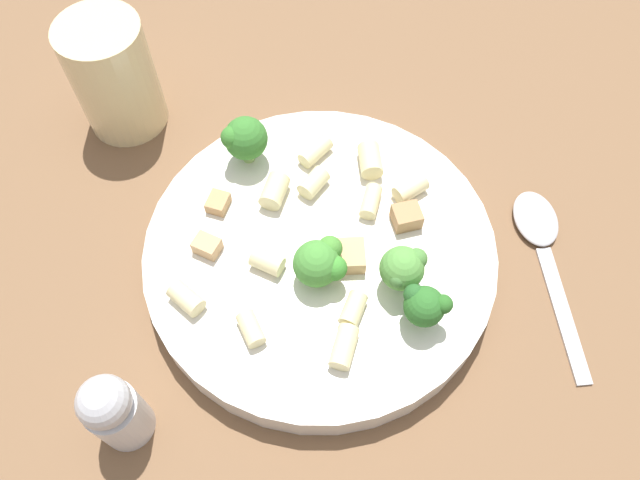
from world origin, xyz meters
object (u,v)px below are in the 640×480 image
rigatoni_7 (372,161)px  spoon (542,242)px  broccoli_floret_3 (321,263)px  rigatoni_9 (371,201)px  broccoli_floret_1 (404,267)px  broccoli_floret_2 (425,305)px  rigatoni_10 (315,151)px  rigatoni_5 (267,262)px  rigatoni_0 (251,329)px  pasta_bowl (320,254)px  broccoli_floret_0 (243,139)px  chicken_chunk_3 (350,256)px  chicken_chunk_2 (218,203)px  chicken_chunk_1 (407,217)px  drinking_glass (116,83)px  rigatoni_2 (410,189)px  rigatoni_4 (353,309)px  rigatoni_1 (344,347)px  rigatoni_6 (274,191)px  rigatoni_8 (314,183)px

rigatoni_7 → spoon: (-0.15, -0.02, -0.03)m
broccoli_floret_3 → rigatoni_9: bearing=-94.0°
broccoli_floret_1 → broccoli_floret_2: (-0.03, 0.02, -0.00)m
rigatoni_10 → broccoli_floret_3: bearing=120.7°
broccoli_floret_2 → rigatoni_5: broccoli_floret_2 is taller
rigatoni_0 → pasta_bowl: bearing=-96.3°
broccoli_floret_0 → chicken_chunk_3: (-0.12, 0.04, -0.02)m
chicken_chunk_2 → chicken_chunk_1: bearing=-157.2°
rigatoni_5 → chicken_chunk_1: (-0.07, -0.09, -0.00)m
broccoli_floret_1 → drinking_glass: bearing=-9.5°
broccoli_floret_2 → rigatoni_2: 0.11m
rigatoni_5 → rigatoni_2: bearing=-121.0°
rigatoni_10 → rigatoni_4: bearing=129.4°
rigatoni_0 → rigatoni_7: size_ratio=0.88×
broccoli_floret_2 → chicken_chunk_2: size_ratio=2.10×
rigatoni_1 → chicken_chunk_3: rigatoni_1 is taller
rigatoni_5 → rigatoni_7: bearing=-103.2°
broccoli_floret_2 → rigatoni_9: size_ratio=1.40×
rigatoni_6 → chicken_chunk_3: size_ratio=1.10×
pasta_bowl → rigatoni_2: 0.09m
rigatoni_8 → chicken_chunk_3: bearing=140.9°
pasta_bowl → rigatoni_5: bearing=52.1°
broccoli_floret_0 → rigatoni_4: 0.16m
rigatoni_5 → spoon: rigatoni_5 is taller
rigatoni_4 → rigatoni_1: bearing=104.4°
rigatoni_5 → rigatoni_8: size_ratio=0.98×
chicken_chunk_2 → drinking_glass: (0.14, -0.06, 0.01)m
rigatoni_1 → drinking_glass: drinking_glass is taller
rigatoni_0 → chicken_chunk_2: (0.08, -0.08, -0.00)m
broccoli_floret_0 → rigatoni_9: bearing=-176.1°
chicken_chunk_2 → rigatoni_1: bearing=157.4°
rigatoni_2 → rigatoni_7: rigatoni_7 is taller
pasta_bowl → rigatoni_7: rigatoni_7 is taller
rigatoni_2 → drinking_glass: size_ratio=0.25×
rigatoni_6 → chicken_chunk_1: bearing=-164.2°
rigatoni_0 → spoon: bearing=-130.5°
broccoli_floret_2 → rigatoni_8: 0.14m
rigatoni_10 → rigatoni_5: bearing=99.5°
rigatoni_4 → chicken_chunk_1: (-0.00, -0.09, 0.00)m
broccoli_floret_1 → pasta_bowl: bearing=1.5°
drinking_glass → rigatoni_1: bearing=157.6°
rigatoni_8 → spoon: (-0.18, -0.06, -0.03)m
chicken_chunk_1 → chicken_chunk_2: size_ratio=1.16×
rigatoni_5 → rigatoni_7: rigatoni_7 is taller
pasta_bowl → rigatoni_6: bearing=-23.0°
pasta_bowl → drinking_glass: drinking_glass is taller
rigatoni_2 → rigatoni_5: (0.07, 0.11, 0.00)m
rigatoni_5 → rigatoni_10: bearing=-80.5°
spoon → rigatoni_1: bearing=60.1°
rigatoni_1 → spoon: rigatoni_1 is taller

